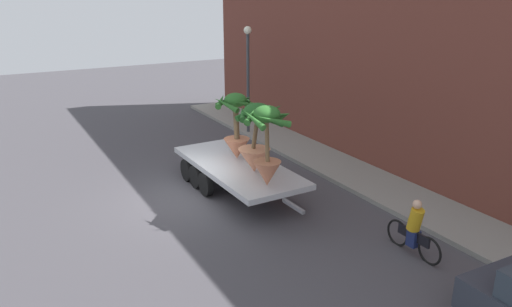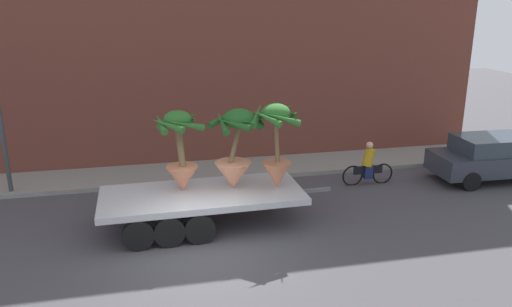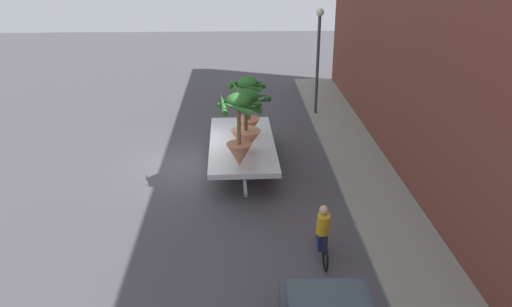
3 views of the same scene
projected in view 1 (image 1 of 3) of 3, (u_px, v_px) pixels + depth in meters
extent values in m
plane|color=#423F44|center=(188.00, 199.00, 16.00)|extent=(60.00, 60.00, 0.00)
cube|color=gray|center=(336.00, 165.00, 18.82)|extent=(24.00, 2.20, 0.15)
cube|color=brown|center=(379.00, 35.00, 18.07)|extent=(24.00, 1.20, 9.80)
cube|color=#B7BABF|center=(238.00, 166.00, 16.35)|extent=(5.60, 2.44, 0.18)
cylinder|color=black|center=(241.00, 160.00, 18.48)|extent=(0.80, 0.23, 0.80)
cylinder|color=black|center=(187.00, 170.00, 17.43)|extent=(0.80, 0.23, 0.80)
cylinder|color=black|center=(251.00, 166.00, 17.84)|extent=(0.80, 0.23, 0.80)
cylinder|color=black|center=(196.00, 177.00, 16.80)|extent=(0.80, 0.23, 0.80)
cylinder|color=black|center=(262.00, 172.00, 17.21)|extent=(0.80, 0.23, 0.80)
cylinder|color=black|center=(206.00, 184.00, 16.16)|extent=(0.80, 0.23, 0.80)
cube|color=slate|center=(293.00, 206.00, 13.72)|extent=(1.00, 0.12, 0.10)
cone|color=#C17251|center=(237.00, 149.00, 16.73)|extent=(0.89, 0.89, 0.72)
cylinder|color=brown|center=(236.00, 120.00, 16.43)|extent=(0.28, 0.18, 1.33)
ellipsoid|color=#2D6B28|center=(235.00, 100.00, 16.24)|extent=(0.76, 0.76, 0.47)
cone|color=#2D6B28|center=(243.00, 104.00, 15.97)|extent=(0.35, 0.85, 0.42)
cone|color=#2D6B28|center=(249.00, 102.00, 16.29)|extent=(0.90, 0.57, 0.43)
cone|color=#2D6B28|center=(242.00, 100.00, 16.59)|extent=(0.81, 0.56, 0.52)
cone|color=#2D6B28|center=(227.00, 100.00, 16.59)|extent=(0.36, 0.95, 0.47)
cone|color=#2D6B28|center=(221.00, 101.00, 16.31)|extent=(0.93, 0.76, 0.39)
cone|color=#2D6B28|center=(226.00, 105.00, 15.88)|extent=(1.00, 0.60, 0.48)
cone|color=#C17251|center=(267.00, 173.00, 14.41)|extent=(0.82, 0.82, 0.76)
cylinder|color=brown|center=(267.00, 138.00, 14.08)|extent=(0.21, 0.12, 1.42)
ellipsoid|color=#2D6B28|center=(267.00, 114.00, 13.88)|extent=(0.78, 0.78, 0.49)
cone|color=#2D6B28|center=(273.00, 120.00, 13.43)|extent=(0.39, 1.07, 0.51)
cone|color=#2D6B28|center=(285.00, 115.00, 14.02)|extent=(1.08, 0.49, 0.54)
cone|color=#2D6B28|center=(265.00, 112.00, 14.40)|extent=(0.63, 1.02, 0.59)
cone|color=#2D6B28|center=(252.00, 115.00, 14.03)|extent=(0.78, 0.81, 0.46)
cone|color=#2D6B28|center=(253.00, 119.00, 13.62)|extent=(1.01, 0.34, 0.52)
cone|color=tan|center=(254.00, 160.00, 15.51)|extent=(1.03, 1.03, 0.77)
cylinder|color=brown|center=(256.00, 131.00, 15.12)|extent=(0.43, 0.13, 1.23)
ellipsoid|color=#235B23|center=(257.00, 112.00, 14.85)|extent=(0.87, 0.87, 0.54)
cone|color=#235B23|center=(265.00, 119.00, 14.35)|extent=(0.32, 1.22, 0.62)
cone|color=#235B23|center=(276.00, 113.00, 14.90)|extent=(1.17, 0.69, 0.41)
cone|color=#235B23|center=(265.00, 110.00, 15.35)|extent=(1.06, 0.83, 0.48)
cone|color=#235B23|center=(248.00, 111.00, 15.24)|extent=(0.30, 0.96, 0.55)
cone|color=#235B23|center=(242.00, 113.00, 14.84)|extent=(0.90, 0.59, 0.39)
cone|color=#235B23|center=(252.00, 118.00, 14.47)|extent=(0.83, 0.74, 0.51)
torus|color=black|center=(430.00, 251.00, 12.15)|extent=(0.74, 0.06, 0.74)
torus|color=black|center=(397.00, 233.00, 13.06)|extent=(0.74, 0.06, 0.74)
cube|color=black|center=(414.00, 235.00, 12.55)|extent=(1.04, 0.07, 0.28)
cylinder|color=gold|center=(415.00, 220.00, 12.41)|extent=(0.44, 0.34, 0.65)
sphere|color=tan|center=(417.00, 204.00, 12.27)|extent=(0.24, 0.24, 0.24)
cube|color=navy|center=(413.00, 238.00, 12.58)|extent=(0.28, 0.24, 0.44)
cylinder|color=#383D42|center=(248.00, 84.00, 22.31)|extent=(0.14, 0.14, 4.50)
sphere|color=#EAEACC|center=(248.00, 30.00, 21.55)|extent=(0.36, 0.36, 0.36)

